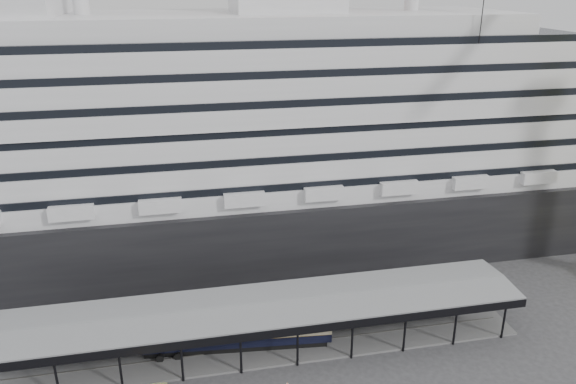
% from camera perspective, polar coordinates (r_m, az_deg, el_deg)
% --- Properties ---
extents(ground, '(200.00, 200.00, 0.00)m').
position_cam_1_polar(ground, '(59.15, -1.71, -18.06)').
color(ground, '#39393C').
rests_on(ground, ground).
extents(cruise_ship, '(130.00, 30.00, 43.90)m').
position_cam_1_polar(cruise_ship, '(79.95, -5.91, 7.20)').
color(cruise_ship, black).
rests_on(cruise_ship, ground).
extents(platform_canopy, '(56.00, 9.18, 5.30)m').
position_cam_1_polar(platform_canopy, '(61.69, -2.57, -13.48)').
color(platform_canopy, slate).
rests_on(platform_canopy, ground).
extents(pullman_carriage, '(20.30, 4.53, 19.78)m').
position_cam_1_polar(pullman_carriage, '(61.36, -5.29, -13.69)').
color(pullman_carriage, black).
rests_on(pullman_carriage, ground).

